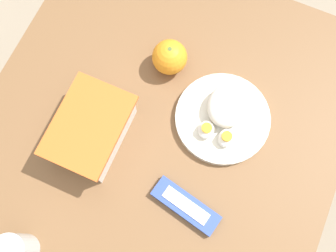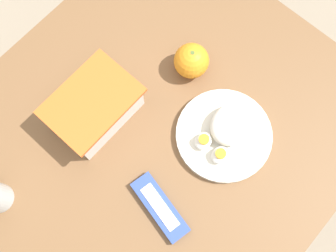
# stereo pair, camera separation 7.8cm
# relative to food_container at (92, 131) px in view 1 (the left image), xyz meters

# --- Properties ---
(ground_plane) EXTENTS (10.00, 10.00, 0.00)m
(ground_plane) POSITION_rel_food_container_xyz_m (0.04, -0.13, -0.74)
(ground_plane) COLOR gray
(table) EXTENTS (0.98, 0.83, 0.70)m
(table) POSITION_rel_food_container_xyz_m (0.04, -0.13, -0.15)
(table) COLOR brown
(table) RESTS_ON ground_plane
(food_container) EXTENTS (0.20, 0.14, 0.09)m
(food_container) POSITION_rel_food_container_xyz_m (0.00, 0.00, 0.00)
(food_container) COLOR white
(food_container) RESTS_ON table
(orange_fruit) EXTENTS (0.08, 0.08, 0.08)m
(orange_fruit) POSITION_rel_food_container_xyz_m (0.23, -0.09, 0.00)
(orange_fruit) COLOR orange
(orange_fruit) RESTS_ON table
(rice_plate) EXTENTS (0.22, 0.22, 0.07)m
(rice_plate) POSITION_rel_food_container_xyz_m (0.16, -0.26, -0.02)
(rice_plate) COLOR silver
(rice_plate) RESTS_ON table
(candy_bar) EXTENTS (0.08, 0.16, 0.02)m
(candy_bar) POSITION_rel_food_container_xyz_m (-0.06, -0.26, -0.03)
(candy_bar) COLOR #334C9E
(candy_bar) RESTS_ON table
(drinking_glass) EXTENTS (0.07, 0.07, 0.10)m
(drinking_glass) POSITION_rel_food_container_xyz_m (-0.29, 0.02, 0.01)
(drinking_glass) COLOR silver
(drinking_glass) RESTS_ON table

